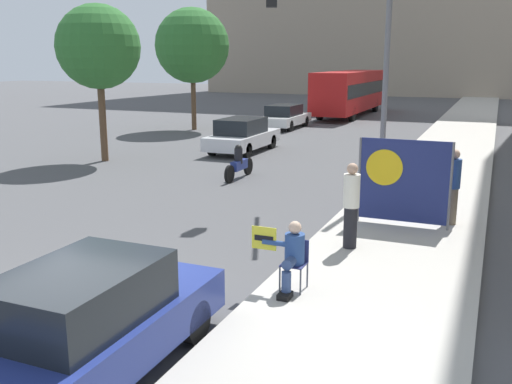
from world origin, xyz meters
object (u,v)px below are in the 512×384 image
at_px(motorcycle_on_road, 239,164).
at_px(street_tree_near_curb, 98,47).
at_px(parked_car_curbside, 89,324).
at_px(street_tree_midblock, 192,46).
at_px(jogger_on_sidewalk, 351,205).
at_px(protest_banner, 403,181).
at_px(car_on_road_midblock, 285,116).
at_px(city_bus_on_road, 350,90).
at_px(pedestrian_behind, 453,186).
at_px(car_on_road_nearest, 242,135).
at_px(seated_protester, 292,254).
at_px(traffic_light_pole, 346,43).

relative_size(motorcycle_on_road, street_tree_near_curb, 0.35).
distance_m(parked_car_curbside, motorcycle_on_road, 12.69).
bearing_deg(street_tree_midblock, jogger_on_sidewalk, -52.81).
height_order(protest_banner, street_tree_midblock, street_tree_midblock).
relative_size(car_on_road_midblock, city_bus_on_road, 0.37).
bearing_deg(pedestrian_behind, car_on_road_midblock, 71.74).
bearing_deg(car_on_road_midblock, parked_car_curbside, -75.03).
bearing_deg(street_tree_midblock, car_on_road_nearest, -47.06).
height_order(seated_protester, city_bus_on_road, city_bus_on_road).
bearing_deg(city_bus_on_road, street_tree_midblock, -117.89).
relative_size(parked_car_curbside, car_on_road_nearest, 0.92).
distance_m(jogger_on_sidewalk, pedestrian_behind, 3.23).
relative_size(seated_protester, pedestrian_behind, 0.67).
bearing_deg(traffic_light_pole, seated_protester, -81.84).
height_order(protest_banner, car_on_road_nearest, protest_banner).
xyz_separation_m(car_on_road_nearest, street_tree_near_curb, (-4.21, -4.23, 3.72)).
bearing_deg(parked_car_curbside, car_on_road_nearest, 108.22).
relative_size(car_on_road_nearest, car_on_road_midblock, 1.00).
bearing_deg(motorcycle_on_road, car_on_road_midblock, 104.07).
bearing_deg(street_tree_midblock, seated_protester, -57.20).
bearing_deg(pedestrian_behind, city_bus_on_road, 59.29).
bearing_deg(car_on_road_nearest, jogger_on_sidewalk, -56.45).
height_order(jogger_on_sidewalk, traffic_light_pole, traffic_light_pole).
distance_m(jogger_on_sidewalk, motorcycle_on_road, 8.25).
bearing_deg(traffic_light_pole, pedestrian_behind, -32.96).
bearing_deg(seated_protester, car_on_road_midblock, 115.51).
height_order(protest_banner, street_tree_near_curb, street_tree_near_curb).
bearing_deg(seated_protester, traffic_light_pole, 103.30).
height_order(parked_car_curbside, city_bus_on_road, city_bus_on_road).
xyz_separation_m(protest_banner, traffic_light_pole, (-2.15, 2.68, 3.22)).
bearing_deg(street_tree_midblock, parked_car_curbside, -63.85).
distance_m(protest_banner, car_on_road_midblock, 20.96).
bearing_deg(seated_protester, motorcycle_on_road, 124.74).
height_order(pedestrian_behind, parked_car_curbside, pedestrian_behind).
xyz_separation_m(traffic_light_pole, car_on_road_midblock, (-7.58, 15.88, -3.75)).
height_order(motorcycle_on_road, street_tree_midblock, street_tree_midblock).
relative_size(pedestrian_behind, street_tree_midblock, 0.26).
bearing_deg(parked_car_curbside, street_tree_midblock, 116.15).
bearing_deg(traffic_light_pole, street_tree_midblock, 132.74).
bearing_deg(car_on_road_nearest, street_tree_midblock, 132.94).
height_order(motorcycle_on_road, street_tree_near_curb, street_tree_near_curb).
bearing_deg(jogger_on_sidewalk, parked_car_curbside, 44.96).
xyz_separation_m(jogger_on_sidewalk, street_tree_near_curb, (-11.88, 7.34, 3.39)).
bearing_deg(protest_banner, street_tree_midblock, 132.10).
relative_size(city_bus_on_road, street_tree_midblock, 1.78).
bearing_deg(protest_banner, pedestrian_behind, 28.62).
relative_size(jogger_on_sidewalk, protest_banner, 0.83).
distance_m(pedestrian_behind, street_tree_midblock, 22.10).
xyz_separation_m(seated_protester, car_on_road_nearest, (-7.30, 14.19, -0.06)).
distance_m(protest_banner, city_bus_on_road, 29.01).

